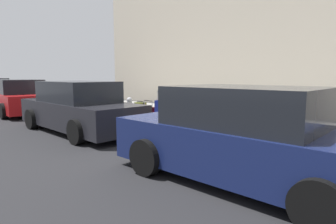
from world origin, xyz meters
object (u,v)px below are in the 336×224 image
Objects in this scene: suitcase_maroon_2 at (239,126)px; suitcase_silver_7 at (170,114)px; suitcase_red_5 at (194,121)px; suitcase_teal_6 at (182,118)px; suitcase_maroon_9 at (148,114)px; suitcase_black_4 at (206,120)px; parked_car_charcoal_1 at (79,108)px; suitcase_olive_10 at (140,111)px; bollard_post at (116,104)px; parked_car_red_2 at (19,98)px; parked_car_navy_0 at (245,137)px; suitcase_silver_0 at (279,131)px; suitcase_olive_3 at (224,123)px; suitcase_navy_8 at (162,112)px; suitcase_navy_1 at (259,126)px; parking_meter at (333,112)px; fire_hydrant at (130,107)px.

suitcase_silver_7 reaches higher than suitcase_maroon_2.
suitcase_red_5 is at bearing -0.02° from suitcase_maroon_2.
suitcase_maroon_9 is at bearing 3.14° from suitcase_teal_6.
suitcase_maroon_9 is at bearing 1.54° from suitcase_red_5.
suitcase_black_4 is 3.89m from parked_car_charcoal_1.
parked_car_charcoal_1 is (4.23, 2.25, 0.29)m from suitcase_maroon_2.
suitcase_olive_10 is at bearing -6.58° from suitcase_maroon_9.
parked_car_red_2 is at bearing 24.93° from bollard_post.
parked_car_navy_0 is (-5.52, 2.26, 0.27)m from suitcase_olive_10.
suitcase_silver_0 is at bearing -178.84° from bollard_post.
suitcase_black_4 is at bearing 179.11° from suitcase_silver_7.
suitcase_maroon_2 is at bearing 171.46° from suitcase_olive_3.
bollard_post is (6.42, 0.13, 0.16)m from suitcase_silver_0.
suitcase_navy_8 is (1.95, -0.12, 0.06)m from suitcase_black_4.
parked_car_navy_0 is 0.93× the size of parked_car_charcoal_1.
suitcase_black_4 is at bearing 176.61° from suitcase_navy_8.
suitcase_silver_7 is 0.22× the size of parked_car_navy_0.
suitcase_silver_0 is 5.75m from parked_car_charcoal_1.
suitcase_navy_1 is 0.72× the size of parking_meter.
fire_hydrant reaches higher than suitcase_maroon_9.
bollard_post is at bearing 1.79° from suitcase_navy_1.
suitcase_black_4 is 1.46m from suitcase_silver_7.
suitcase_silver_7 reaches higher than fire_hydrant.
suitcase_silver_0 is at bearing -79.04° from parked_car_navy_0.
suitcase_red_5 is 2.00m from suitcase_maroon_9.
fire_hydrant is at bearing -0.30° from suitcase_maroon_2.
fire_hydrant is (0.68, -0.02, 0.09)m from suitcase_olive_10.
suitcase_teal_6 is at bearing 177.61° from suitcase_navy_8.
suitcase_maroon_2 is 4.80m from parked_car_charcoal_1.
suitcase_navy_8 reaches higher than fire_hydrant.
suitcase_maroon_2 is at bearing -151.98° from parked_car_charcoal_1.
suitcase_silver_7 is (2.51, 0.02, 0.08)m from suitcase_maroon_2.
parked_car_navy_0 reaches higher than suitcase_olive_10.
parking_meter is (-1.00, -0.27, 0.51)m from suitcase_silver_0.
suitcase_silver_7 is (3.03, 0.08, 0.03)m from suitcase_navy_1.
parked_car_red_2 is at bearing 18.95° from suitcase_maroon_9.
suitcase_olive_10 is 6.11m from parking_meter.
bollard_post is at bearing 1.34° from suitcase_maroon_2.
suitcase_silver_7 is at bearing -178.37° from suitcase_maroon_9.
suitcase_black_4 is 0.74× the size of bollard_post.
bollard_post reaches higher than suitcase_maroon_2.
fire_hydrant is 0.67m from bollard_post.
suitcase_olive_3 is at bearing -178.05° from suitcase_teal_6.
parked_car_navy_0 reaches higher than suitcase_navy_8.
suitcase_silver_0 is 11.23m from parked_car_red_2.
parking_meter is at bearing -176.56° from suitcase_teal_6.
suitcase_black_4 is 3.15m from parking_meter.
suitcase_silver_7 is 0.90× the size of suitcase_navy_8.
suitcase_maroon_2 reaches higher than suitcase_olive_10.
suitcase_olive_3 reaches higher than suitcase_black_4.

